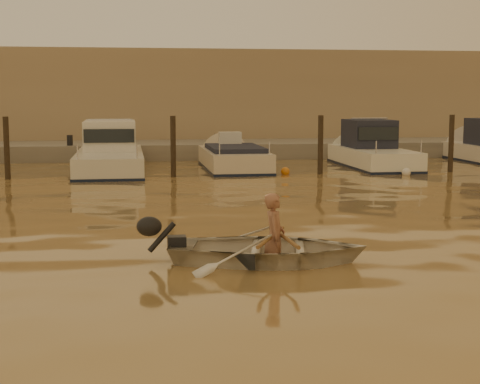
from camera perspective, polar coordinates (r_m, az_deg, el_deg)
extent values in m
plane|color=olive|center=(10.90, 0.40, -6.65)|extent=(160.00, 160.00, 0.00)
imported|color=silver|center=(11.85, 2.20, -4.48)|extent=(3.56, 2.87, 0.65)
imported|color=#98644C|center=(11.81, 2.69, -3.52)|extent=(0.44, 0.58, 1.42)
cylinder|color=brown|center=(11.80, 3.42, -3.48)|extent=(0.06, 2.10, 0.13)
cylinder|color=brown|center=(11.81, 2.45, -3.47)|extent=(0.85, 1.97, 0.13)
cylinder|color=#2D2319|center=(24.60, -17.64, 3.04)|extent=(0.18, 0.18, 2.20)
cylinder|color=#2D2319|center=(24.35, -5.21, 3.31)|extent=(0.18, 0.18, 2.20)
cylinder|color=#2D2319|center=(25.15, 6.26, 3.43)|extent=(0.18, 0.18, 2.20)
cylinder|color=#2D2319|center=(26.75, 16.05, 3.43)|extent=(0.18, 0.18, 2.20)
sphere|color=silver|center=(23.76, -8.68, 1.22)|extent=(0.30, 0.30, 0.30)
sphere|color=orange|center=(25.00, 3.53, 1.60)|extent=(0.30, 0.30, 0.30)
sphere|color=silver|center=(25.31, 12.77, 1.50)|extent=(0.30, 0.30, 0.30)
cube|color=gray|center=(32.08, -5.68, 2.97)|extent=(52.00, 4.00, 1.00)
cube|color=#9E8466|center=(37.48, -6.17, 7.06)|extent=(46.00, 7.00, 4.80)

